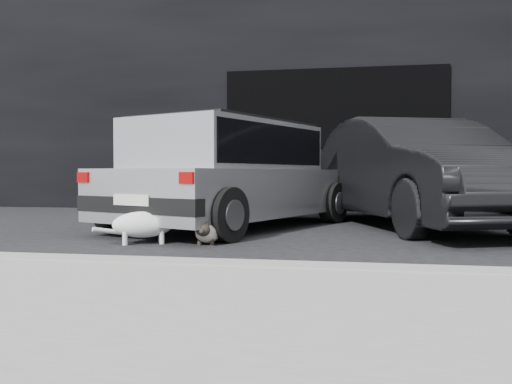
% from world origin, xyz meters
% --- Properties ---
extents(ground, '(80.00, 80.00, 0.00)m').
position_xyz_m(ground, '(0.00, 0.00, 0.00)').
color(ground, black).
rests_on(ground, ground).
extents(building_facade, '(34.00, 4.00, 5.00)m').
position_xyz_m(building_facade, '(1.00, 6.00, 2.50)').
color(building_facade, black).
rests_on(building_facade, ground).
extents(garage_opening, '(4.00, 0.10, 2.60)m').
position_xyz_m(garage_opening, '(1.00, 3.99, 1.30)').
color(garage_opening, black).
rests_on(garage_opening, ground).
extents(curb, '(18.00, 0.25, 0.12)m').
position_xyz_m(curb, '(1.00, -2.60, 0.06)').
color(curb, gray).
rests_on(curb, ground).
extents(sidewalk, '(18.00, 2.20, 0.11)m').
position_xyz_m(sidewalk, '(1.00, -3.80, 0.06)').
color(sidewalk, gray).
rests_on(sidewalk, ground).
extents(silver_hatchback, '(2.89, 3.99, 1.35)m').
position_xyz_m(silver_hatchback, '(-0.16, 0.67, 0.73)').
color(silver_hatchback, silver).
rests_on(silver_hatchback, ground).
extents(second_car, '(2.90, 4.54, 1.41)m').
position_xyz_m(second_car, '(2.15, 1.19, 0.71)').
color(second_car, black).
rests_on(second_car, ground).
extents(cat_siamese, '(0.27, 0.72, 0.25)m').
position_xyz_m(cat_siamese, '(-0.03, -0.90, 0.11)').
color(cat_siamese, beige).
rests_on(cat_siamese, ground).
extents(cat_white, '(0.80, 0.53, 0.41)m').
position_xyz_m(cat_white, '(-0.63, -0.97, 0.20)').
color(cat_white, white).
rests_on(cat_white, ground).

